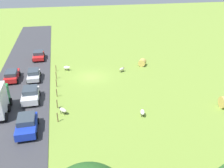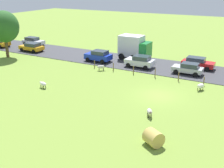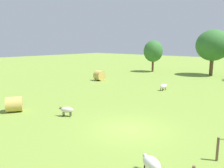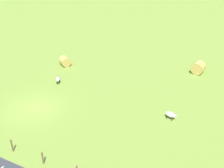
% 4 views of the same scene
% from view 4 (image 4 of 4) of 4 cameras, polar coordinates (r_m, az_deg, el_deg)
% --- Properties ---
extents(ground_plane, '(160.00, 160.00, 0.00)m').
position_cam_4_polar(ground_plane, '(28.03, -15.76, -4.87)').
color(ground_plane, olive).
extents(sheep_0, '(0.67, 1.15, 0.74)m').
position_cam_4_polar(sheep_0, '(25.83, 12.09, -6.24)').
color(sheep_0, white).
rests_on(sheep_0, ground_plane).
extents(sheep_1, '(1.08, 0.89, 0.74)m').
position_cam_4_polar(sheep_1, '(31.64, -11.20, 1.01)').
color(sheep_1, beige).
rests_on(sheep_1, ground_plane).
extents(hay_bale_0, '(1.68, 1.68, 1.21)m').
position_cam_4_polar(hay_bale_0, '(35.65, -9.76, 4.70)').
color(hay_bale_0, tan).
rests_on(hay_bale_0, ground_plane).
extents(hay_bale_1, '(1.40, 1.62, 1.48)m').
position_cam_4_polar(hay_bale_1, '(34.73, 17.49, 3.26)').
color(hay_bale_1, tan).
rests_on(hay_bale_1, ground_plane).
extents(fence_post_2, '(0.12, 0.12, 1.16)m').
position_cam_4_polar(fence_post_2, '(23.29, -20.09, -11.92)').
color(fence_post_2, brown).
rests_on(fence_post_2, ground_plane).
extents(fence_post_3, '(0.12, 0.12, 1.12)m').
position_cam_4_polar(fence_post_3, '(21.60, -14.22, -14.71)').
color(fence_post_3, brown).
rests_on(fence_post_3, ground_plane).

